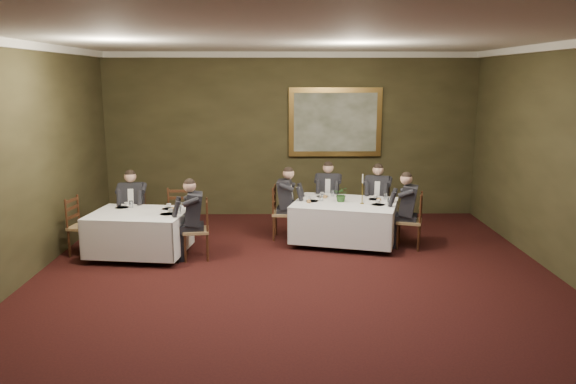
{
  "coord_description": "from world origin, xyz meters",
  "views": [
    {
      "loc": [
        -0.21,
        -7.09,
        2.99
      ],
      "look_at": [
        -0.1,
        1.83,
        1.15
      ],
      "focal_mm": 35.0,
      "sensor_mm": 36.0,
      "label": 1
    }
  ],
  "objects_px": {
    "diner_main_endright": "(409,220)",
    "chair_sec_endleft": "(84,238)",
    "table_main": "(345,219)",
    "diner_main_backleft": "(328,203)",
    "chair_main_backleft": "(328,214)",
    "chair_main_backright": "(377,217)",
    "diner_main_endleft": "(284,212)",
    "painting": "(335,122)",
    "chair_main_endright": "(409,232)",
    "chair_sec_endright": "(197,242)",
    "chair_main_endleft": "(284,224)",
    "chair_sec_backleft": "(134,227)",
    "diner_sec_endright": "(196,229)",
    "chair_sec_backright": "(178,228)",
    "centerpiece": "(342,194)",
    "candlestick": "(362,193)",
    "table_second": "(139,231)",
    "diner_sec_backleft": "(133,215)",
    "diner_main_backright": "(377,206)"
  },
  "relations": [
    {
      "from": "table_second",
      "to": "candlestick",
      "type": "xyz_separation_m",
      "value": [
        3.83,
        0.62,
        0.52
      ]
    },
    {
      "from": "chair_main_endleft",
      "to": "chair_sec_endleft",
      "type": "distance_m",
      "value": 3.54
    },
    {
      "from": "diner_main_endright",
      "to": "candlestick",
      "type": "distance_m",
      "value": 0.95
    },
    {
      "from": "table_second",
      "to": "chair_sec_endright",
      "type": "distance_m",
      "value": 1.0
    },
    {
      "from": "diner_main_backleft",
      "to": "diner_sec_endright",
      "type": "bearing_deg",
      "value": 47.7
    },
    {
      "from": "chair_main_endright",
      "to": "candlestick",
      "type": "height_order",
      "value": "candlestick"
    },
    {
      "from": "chair_main_backleft",
      "to": "chair_main_backright",
      "type": "xyz_separation_m",
      "value": [
        0.95,
        -0.26,
        0.0
      ]
    },
    {
      "from": "chair_main_endright",
      "to": "chair_sec_endright",
      "type": "distance_m",
      "value": 3.72
    },
    {
      "from": "chair_main_endleft",
      "to": "chair_main_endright",
      "type": "xyz_separation_m",
      "value": [
        2.23,
        -0.62,
        0.0
      ]
    },
    {
      "from": "chair_main_endleft",
      "to": "chair_sec_endright",
      "type": "distance_m",
      "value": 1.87
    },
    {
      "from": "chair_sec_backright",
      "to": "chair_sec_endleft",
      "type": "relative_size",
      "value": 1.0
    },
    {
      "from": "chair_main_backright",
      "to": "diner_sec_backleft",
      "type": "distance_m",
      "value": 4.64
    },
    {
      "from": "chair_main_backright",
      "to": "chair_main_endleft",
      "type": "distance_m",
      "value": 1.9
    },
    {
      "from": "table_second",
      "to": "diner_sec_backleft",
      "type": "bearing_deg",
      "value": 110.68
    },
    {
      "from": "diner_sec_backleft",
      "to": "diner_main_endright",
      "type": "bearing_deg",
      "value": 170.32
    },
    {
      "from": "diner_main_endright",
      "to": "chair_main_endleft",
      "type": "bearing_deg",
      "value": 90.75
    },
    {
      "from": "chair_main_backleft",
      "to": "diner_main_endleft",
      "type": "xyz_separation_m",
      "value": [
        -0.88,
        -0.73,
        0.23
      ]
    },
    {
      "from": "chair_sec_endright",
      "to": "chair_sec_endleft",
      "type": "relative_size",
      "value": 1.0
    },
    {
      "from": "chair_main_backleft",
      "to": "diner_sec_backleft",
      "type": "relative_size",
      "value": 0.74
    },
    {
      "from": "chair_sec_backleft",
      "to": "diner_sec_endright",
      "type": "height_order",
      "value": "diner_sec_endright"
    },
    {
      "from": "table_second",
      "to": "centerpiece",
      "type": "height_order",
      "value": "centerpiece"
    },
    {
      "from": "table_main",
      "to": "diner_main_backleft",
      "type": "relative_size",
      "value": 1.58
    },
    {
      "from": "chair_sec_backleft",
      "to": "painting",
      "type": "xyz_separation_m",
      "value": [
        3.86,
        2.05,
        1.75
      ]
    },
    {
      "from": "chair_main_endleft",
      "to": "candlestick",
      "type": "bearing_deg",
      "value": 78.12
    },
    {
      "from": "chair_sec_backright",
      "to": "candlestick",
      "type": "distance_m",
      "value": 3.39
    },
    {
      "from": "chair_main_backleft",
      "to": "diner_main_endleft",
      "type": "distance_m",
      "value": 1.17
    },
    {
      "from": "diner_sec_endright",
      "to": "diner_main_endright",
      "type": "bearing_deg",
      "value": -88.76
    },
    {
      "from": "diner_main_endleft",
      "to": "chair_sec_endright",
      "type": "distance_m",
      "value": 1.89
    },
    {
      "from": "chair_main_backright",
      "to": "centerpiece",
      "type": "bearing_deg",
      "value": 59.41
    },
    {
      "from": "diner_sec_backleft",
      "to": "chair_sec_endright",
      "type": "bearing_deg",
      "value": 138.41
    },
    {
      "from": "chair_sec_backleft",
      "to": "chair_sec_endleft",
      "type": "relative_size",
      "value": 1.0
    },
    {
      "from": "chair_main_endleft",
      "to": "diner_main_endleft",
      "type": "distance_m",
      "value": 0.23
    },
    {
      "from": "candlestick",
      "to": "chair_sec_endright",
      "type": "bearing_deg",
      "value": -165.48
    },
    {
      "from": "chair_main_endright",
      "to": "diner_sec_backleft",
      "type": "bearing_deg",
      "value": 101.63
    },
    {
      "from": "diner_main_endright",
      "to": "chair_sec_endleft",
      "type": "bearing_deg",
      "value": 109.44
    },
    {
      "from": "chair_main_backleft",
      "to": "candlestick",
      "type": "relative_size",
      "value": 1.82
    },
    {
      "from": "chair_sec_backleft",
      "to": "painting",
      "type": "bearing_deg",
      "value": -157.2
    },
    {
      "from": "chair_main_backleft",
      "to": "painting",
      "type": "bearing_deg",
      "value": -92.52
    },
    {
      "from": "diner_main_endleft",
      "to": "chair_main_endright",
      "type": "height_order",
      "value": "diner_main_endleft"
    },
    {
      "from": "chair_main_backright",
      "to": "diner_sec_backleft",
      "type": "bearing_deg",
      "value": 24.85
    },
    {
      "from": "centerpiece",
      "to": "chair_main_endright",
      "type": "bearing_deg",
      "value": -16.44
    },
    {
      "from": "chair_main_backright",
      "to": "painting",
      "type": "height_order",
      "value": "painting"
    },
    {
      "from": "table_second",
      "to": "chair_main_backright",
      "type": "height_order",
      "value": "chair_main_backright"
    },
    {
      "from": "chair_sec_backleft",
      "to": "candlestick",
      "type": "distance_m",
      "value": 4.21
    },
    {
      "from": "chair_sec_backright",
      "to": "diner_main_endleft",
      "type": "bearing_deg",
      "value": -172.59
    },
    {
      "from": "diner_main_backright",
      "to": "chair_sec_backright",
      "type": "distance_m",
      "value": 3.84
    },
    {
      "from": "candlestick",
      "to": "chair_main_backright",
      "type": "bearing_deg",
      "value": 64.13
    },
    {
      "from": "chair_sec_endleft",
      "to": "chair_main_endleft",
      "type": "bearing_deg",
      "value": 115.65
    },
    {
      "from": "chair_main_endright",
      "to": "chair_main_endleft",
      "type": "bearing_deg",
      "value": 90.74
    },
    {
      "from": "chair_main_backleft",
      "to": "diner_main_endleft",
      "type": "relative_size",
      "value": 0.74
    }
  ]
}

